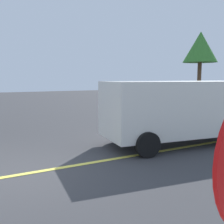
% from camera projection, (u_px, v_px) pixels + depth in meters
% --- Properties ---
extents(ground_plane, '(80.00, 80.00, 0.00)m').
position_uv_depth(ground_plane, '(14.00, 176.00, 6.44)').
color(ground_plane, '#38383A').
extents(lane_marking_centre, '(28.00, 0.16, 0.01)m').
position_uv_depth(lane_marking_centre, '(122.00, 158.00, 7.89)').
color(lane_marking_centre, '#E0D14C').
extents(white_van, '(5.43, 2.83, 2.20)m').
position_uv_depth(white_van, '(179.00, 108.00, 9.38)').
color(white_van, silver).
rests_on(white_van, ground_plane).
extents(tree_left_verge, '(2.58, 2.58, 5.79)m').
position_uv_depth(tree_left_verge, '(200.00, 48.00, 20.51)').
color(tree_left_verge, '#513823').
rests_on(tree_left_verge, ground_plane).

